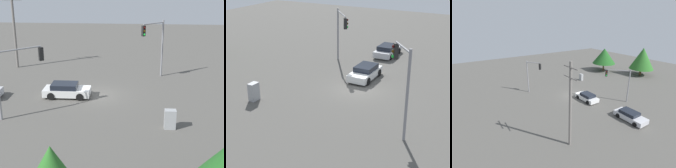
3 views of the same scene
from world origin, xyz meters
TOP-DOWN VIEW (x-y plane):
  - ground_plane at (0.00, 0.00)m, footprint 80.00×80.00m
  - sedan_white at (-2.69, -0.58)m, footprint 4.15×1.95m
  - traffic_signal_main at (-5.57, -4.67)m, footprint 3.09×2.66m
  - traffic_signal_cross at (5.37, 5.46)m, footprint 2.34×1.91m
  - utility_pole_tall at (-10.15, 8.30)m, footprint 2.20×0.28m
  - electrical_cabinet at (6.01, -6.36)m, footprint 0.82×0.54m

SIDE VIEW (x-z plane):
  - ground_plane at x=0.00m, z-range 0.00..0.00m
  - sedan_white at x=-2.69m, z-range -0.01..1.26m
  - electrical_cabinet at x=6.01m, z-range 0.00..1.46m
  - traffic_signal_main at x=-5.57m, z-range 1.05..6.57m
  - traffic_signal_cross at x=5.37m, z-range 1.05..7.04m
  - utility_pole_tall at x=-10.15m, z-range 0.28..9.56m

